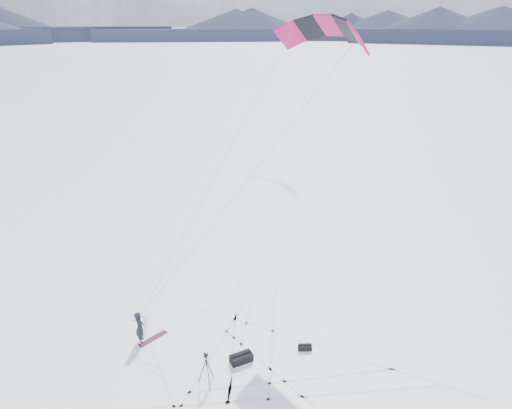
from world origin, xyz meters
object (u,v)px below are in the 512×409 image
tripod (206,365)px  gear_bag_a (241,358)px  snowkiter (142,341)px  gear_bag_b (305,347)px  snowboard (153,339)px

tripod → gear_bag_a: 2.01m
snowkiter → gear_bag_b: (6.30, -4.14, 0.12)m
snowkiter → snowboard: 0.52m
tripod → gear_bag_b: (4.64, -0.31, -0.88)m
gear_bag_a → tripod: bearing=-163.1°
snowkiter → tripod: size_ratio=1.04×
snowboard → gear_bag_b: size_ratio=2.16×
snowboard → gear_bag_a: size_ratio=1.45×
snowkiter → snowboard: snowkiter is taller
snowkiter → snowboard: (0.51, -0.10, 0.02)m
gear_bag_a → snowkiter: bearing=138.8°
gear_bag_a → gear_bag_b: size_ratio=1.49×
gear_bag_b → gear_bag_a: bearing=-166.2°
tripod → snowkiter: bearing=88.4°
gear_bag_b → snowboard: bearing=173.6°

